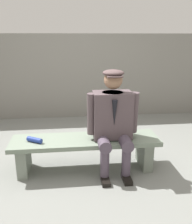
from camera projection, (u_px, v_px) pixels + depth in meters
ground_plane at (86, 168)px, 3.27m from camera, size 30.00×30.00×0.00m
bench at (86, 147)px, 3.18m from camera, size 1.88×0.48×0.43m
seated_man at (113, 118)px, 3.05m from camera, size 0.64×0.61×1.30m
rolled_magazine at (35, 140)px, 3.02m from camera, size 0.20×0.16×0.06m
stadium_wall at (77, 76)px, 5.24m from camera, size 12.00×0.24×1.73m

